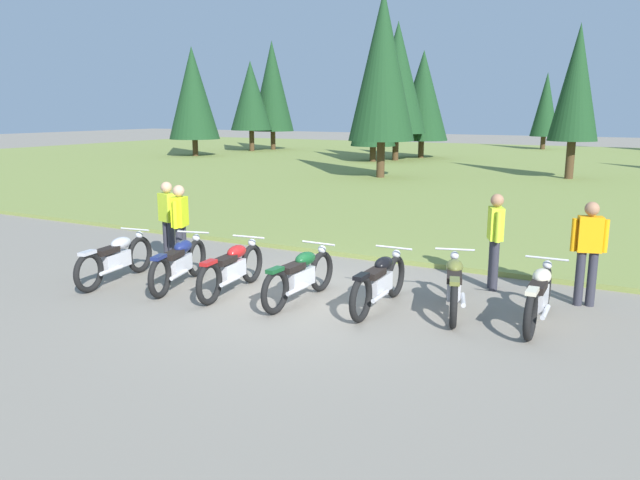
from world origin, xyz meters
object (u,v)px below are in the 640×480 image
object	(u,v)px
motorcycle_olive	(454,285)
motorcycle_red	(232,268)
motorcycle_navy	(179,262)
rider_checking_bike	(495,236)
rider_with_back_turned	(168,218)
motorcycle_cream	(539,295)
rider_near_row_end	(180,223)
motorcycle_silver	(116,258)
motorcycle_british_green	(300,275)
rider_in_hivis_vest	(589,247)
motorcycle_black	(380,281)

from	to	relation	value
motorcycle_olive	motorcycle_red	bearing A→B (deg)	-167.54
motorcycle_navy	rider_checking_bike	world-z (taller)	rider_checking_bike
motorcycle_olive	rider_with_back_turned	world-z (taller)	rider_with_back_turned
motorcycle_navy	motorcycle_olive	world-z (taller)	same
motorcycle_cream	rider_near_row_end	bearing A→B (deg)	-178.72
motorcycle_silver	motorcycle_navy	world-z (taller)	same
motorcycle_olive	rider_near_row_end	size ratio (longest dim) A/B	1.22
motorcycle_navy	motorcycle_british_green	bearing A→B (deg)	6.03
motorcycle_red	rider_with_back_turned	size ratio (longest dim) A/B	1.26
rider_in_hivis_vest	rider_near_row_end	bearing A→B (deg)	-168.63
motorcycle_british_green	motorcycle_red	bearing A→B (deg)	-174.44
rider_with_back_turned	motorcycle_olive	bearing A→B (deg)	-1.98
motorcycle_silver	motorcycle_black	distance (m)	4.86
rider_with_back_turned	motorcycle_british_green	bearing A→B (deg)	-13.79
motorcycle_british_green	rider_near_row_end	world-z (taller)	rider_near_row_end
motorcycle_olive	rider_in_hivis_vest	world-z (taller)	rider_in_hivis_vest
rider_near_row_end	motorcycle_navy	bearing A→B (deg)	-50.61
motorcycle_silver	rider_with_back_turned	bearing A→B (deg)	92.05
motorcycle_olive	rider_checking_bike	world-z (taller)	rider_checking_bike
motorcycle_black	motorcycle_cream	bearing A→B (deg)	10.39
rider_checking_bike	rider_near_row_end	xyz separation A→B (m)	(-5.56, -1.64, 0.00)
rider_with_back_turned	motorcycle_red	bearing A→B (deg)	-23.42
motorcycle_red	rider_in_hivis_vest	xyz separation A→B (m)	(5.33, 2.12, 0.51)
motorcycle_british_green	motorcycle_cream	xyz separation A→B (m)	(3.57, 0.72, 0.00)
rider_checking_bike	motorcycle_black	bearing A→B (deg)	-124.27
motorcycle_cream	rider_checking_bike	world-z (taller)	rider_checking_bike
motorcycle_silver	rider_checking_bike	bearing A→B (deg)	24.57
motorcycle_black	rider_near_row_end	size ratio (longest dim) A/B	1.26
motorcycle_british_green	rider_near_row_end	distance (m)	3.09
motorcycle_british_green	rider_checking_bike	xyz separation A→B (m)	(2.57, 2.21, 0.51)
motorcycle_red	motorcycle_navy	bearing A→B (deg)	-173.41
rider_checking_bike	rider_in_hivis_vest	size ratio (longest dim) A/B	1.00
motorcycle_cream	motorcycle_navy	bearing A→B (deg)	-170.70
motorcycle_olive	motorcycle_cream	world-z (taller)	same
motorcycle_british_green	rider_in_hivis_vest	xyz separation A→B (m)	(4.07, 1.99, 0.51)
motorcycle_red	motorcycle_olive	xyz separation A→B (m)	(3.60, 0.80, 0.00)
motorcycle_navy	motorcycle_cream	world-z (taller)	same
motorcycle_navy	rider_near_row_end	distance (m)	1.18
rider_with_back_turned	motorcycle_cream	bearing A→B (deg)	-1.26
motorcycle_british_green	motorcycle_navy	bearing A→B (deg)	-173.97
motorcycle_british_green	rider_checking_bike	distance (m)	3.43
motorcycle_olive	motorcycle_cream	size ratio (longest dim) A/B	0.97
motorcycle_navy	rider_near_row_end	xyz separation A→B (m)	(-0.67, 0.82, 0.51)
motorcycle_british_green	motorcycle_cream	size ratio (longest dim) A/B	1.00
motorcycle_silver	motorcycle_red	distance (m)	2.30
motorcycle_british_green	rider_near_row_end	size ratio (longest dim) A/B	1.26
motorcycle_cream	motorcycle_silver	bearing A→B (deg)	-169.68
rider_checking_bike	motorcycle_silver	bearing A→B (deg)	-155.43
motorcycle_navy	motorcycle_red	xyz separation A→B (m)	(1.05, 0.12, 0.00)
rider_with_back_turned	rider_near_row_end	size ratio (longest dim) A/B	1.00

